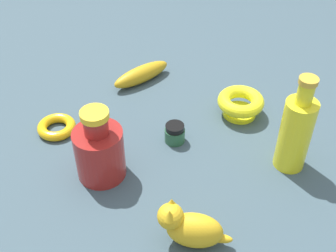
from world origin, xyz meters
TOP-DOWN VIEW (x-y plane):
  - ground at (0.00, 0.00)m, footprint 2.00×2.00m
  - cat_figurine at (-0.14, -0.19)m, footprint 0.10×0.11m
  - bowl at (0.20, -0.04)m, footprint 0.11×0.11m
  - nail_polish_jar at (0.03, 0.01)m, footprint 0.04×0.04m
  - bottle_short at (-0.14, 0.05)m, footprint 0.10×0.10m
  - bangle at (-0.13, 0.22)m, footprint 0.08×0.08m
  - banana at (0.13, 0.22)m, footprint 0.16×0.06m
  - bottle_tall at (0.14, -0.21)m, footprint 0.06×0.06m

SIDE VIEW (x-z plane):
  - ground at x=0.00m, z-range 0.00..0.00m
  - bangle at x=-0.13m, z-range 0.00..0.02m
  - banana at x=0.13m, z-range 0.00..0.04m
  - nail_polish_jar at x=0.03m, z-range 0.00..0.04m
  - bowl at x=0.20m, z-range 0.01..0.06m
  - cat_figurine at x=-0.14m, z-range -0.01..0.09m
  - bottle_short at x=-0.14m, z-range -0.02..0.14m
  - bottle_tall at x=0.14m, z-range -0.02..0.19m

